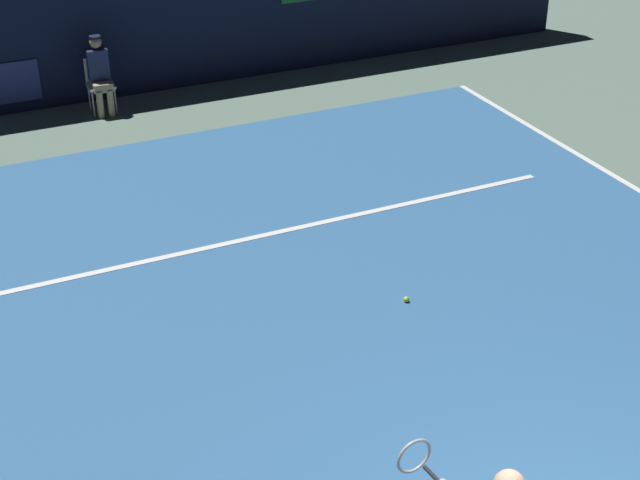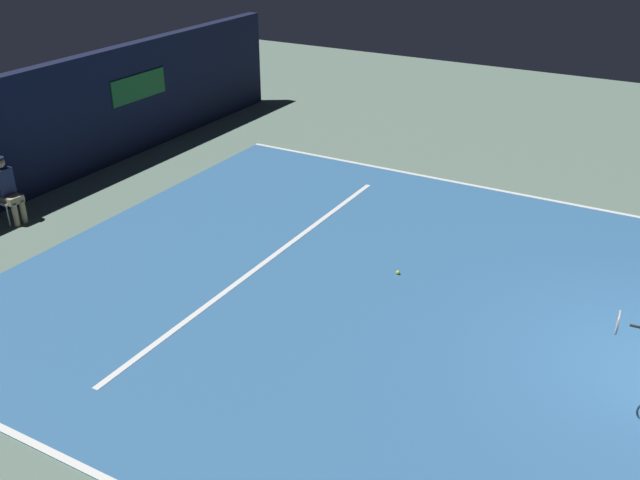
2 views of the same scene
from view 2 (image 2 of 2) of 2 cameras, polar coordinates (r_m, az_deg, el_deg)
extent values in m
plane|color=slate|center=(11.84, 3.83, -3.97)|extent=(33.30, 33.30, 0.00)
cube|color=#336699|center=(11.84, 3.83, -3.94)|extent=(10.49, 11.37, 0.01)
cube|color=white|center=(16.23, 11.90, 4.24)|extent=(0.10, 11.37, 0.01)
cube|color=white|center=(12.69, -4.27, -1.69)|extent=(8.18, 0.10, 0.01)
cube|color=#141933|center=(16.08, -22.69, 7.42)|extent=(17.26, 0.30, 2.60)
cube|color=#1E6B2D|center=(18.11, -14.09, 11.61)|extent=(1.80, 0.04, 0.60)
torus|color=#B2B2B7|center=(9.19, 22.40, -6.03)|extent=(0.30, 0.05, 0.30)
cube|color=white|center=(15.24, -23.32, 2.92)|extent=(0.45, 0.42, 0.04)
cylinder|color=#B2B2B7|center=(15.10, -23.34, 1.75)|extent=(0.03, 0.03, 0.46)
cylinder|color=#B2B2B7|center=(15.29, -22.24, 2.26)|extent=(0.03, 0.03, 0.46)
cylinder|color=#B2B2B7|center=(15.55, -23.01, 2.51)|extent=(0.03, 0.03, 0.46)
cube|color=tan|center=(15.16, -23.17, 3.00)|extent=(0.33, 0.41, 0.14)
cylinder|color=tan|center=(15.08, -22.85, 1.81)|extent=(0.11, 0.11, 0.46)
cylinder|color=tan|center=(15.17, -22.32, 2.06)|extent=(0.11, 0.11, 0.46)
cube|color=#23284C|center=(15.14, -23.66, 4.23)|extent=(0.35, 0.23, 0.52)
sphere|color=tan|center=(15.02, -23.92, 5.57)|extent=(0.20, 0.20, 0.20)
sphere|color=#CCE033|center=(12.31, 6.16, -2.56)|extent=(0.07, 0.07, 0.07)
camera|label=1|loc=(6.53, 72.55, 11.11)|focal=54.86mm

